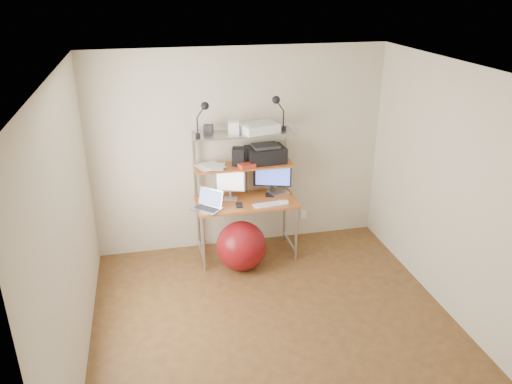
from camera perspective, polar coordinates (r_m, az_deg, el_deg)
room at (r=4.51m, az=2.53°, el=-2.40°), size 3.60×3.60×3.60m
computer_desk at (r=5.96m, az=-1.27°, el=1.15°), size 1.20×0.60×1.57m
wall_outlet at (r=6.68m, az=5.46°, el=-2.58°), size 0.08×0.01×0.12m
monitor_silver at (r=5.96m, az=-2.99°, el=1.04°), size 0.35×0.17×0.40m
monitor_black at (r=6.07m, az=1.89°, el=1.70°), size 0.45×0.19×0.46m
laptop at (r=5.80m, az=-5.43°, el=-1.43°), size 0.41×0.41×0.28m
keyboard at (r=5.88m, az=1.65°, el=-1.40°), size 0.42×0.16×0.01m
mouse at (r=5.93m, az=3.23°, el=-1.16°), size 0.10×0.07×0.03m
mac_mini at (r=6.18m, az=2.52°, el=-0.03°), size 0.27×0.27×0.04m
phone at (r=5.86m, az=-1.94°, el=-1.51°), size 0.10×0.15×0.01m
printer at (r=6.02m, az=1.09°, el=4.38°), size 0.48×0.35×0.22m
nas_cube at (r=5.93m, az=-2.04°, el=4.09°), size 0.17×0.17×0.21m
red_box at (r=5.85m, az=-1.05°, el=3.02°), size 0.21×0.17×0.05m
scanner at (r=5.83m, az=0.37°, el=7.38°), size 0.49×0.39×0.11m
box_white at (r=5.76m, az=-2.58°, el=7.34°), size 0.13×0.12×0.14m
box_grey at (r=5.79m, az=-5.46°, el=7.15°), size 0.13×0.13×0.10m
clip_lamp_left at (r=5.58m, az=-6.03°, el=9.10°), size 0.16×0.09×0.41m
clip_lamp_right at (r=5.80m, az=2.49°, el=9.85°), size 0.17×0.09×0.42m
exercise_ball at (r=5.91m, az=-1.70°, el=-6.18°), size 0.59×0.59×0.59m
paper_stack at (r=5.90m, az=-5.10°, el=2.95°), size 0.38×0.38×0.02m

